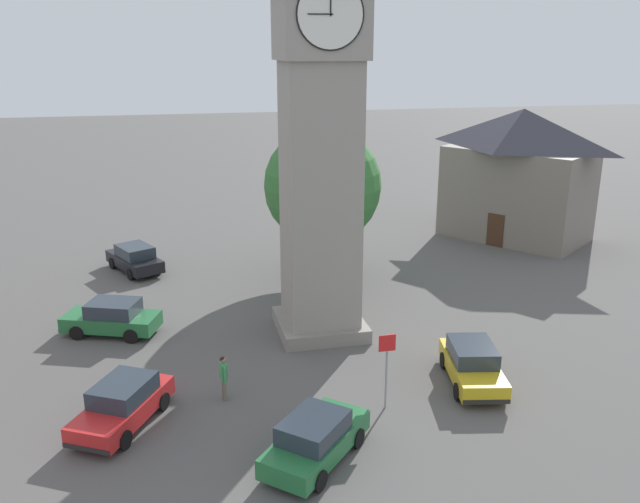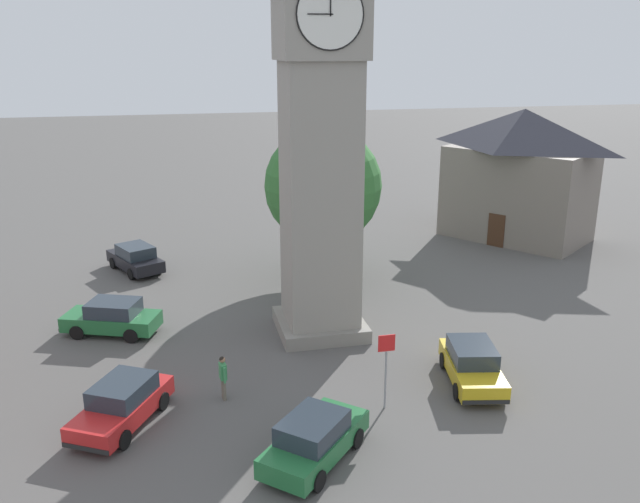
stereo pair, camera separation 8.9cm
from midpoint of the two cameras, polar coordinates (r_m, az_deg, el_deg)
name	(u,v)px [view 1 (the left image)]	position (r m, az deg, el deg)	size (l,w,h in m)	color
ground_plane	(320,331)	(29.72, -0.09, -6.86)	(200.00, 200.00, 0.00)	#565451
clock_tower	(320,40)	(27.08, -0.10, 17.86)	(4.52, 4.52, 21.27)	gray
car_blue_kerb	(135,258)	(38.47, -15.81, -0.58)	(3.36, 4.45, 1.53)	black
car_silver_kerb	(472,364)	(25.77, 12.96, -9.47)	(2.47, 4.38, 1.53)	gold
car_red_corner	(316,439)	(20.88, -0.51, -15.89)	(4.03, 4.18, 1.53)	#236B38
car_white_side	(112,318)	(30.56, -17.66, -5.48)	(4.46, 3.04, 1.53)	#236B38
car_black_far	(123,404)	(23.56, -16.83, -12.52)	(3.48, 4.43, 1.53)	red
pedestrian	(223,374)	(24.16, -8.46, -10.45)	(0.27, 0.55, 1.69)	#706656
tree	(323,186)	(34.85, 0.15, 5.70)	(6.21, 6.21, 8.25)	brown
building_shop_left	(519,173)	(44.77, 16.76, 6.50)	(10.01, 10.69, 8.41)	slate
road_sign	(387,359)	(23.09, 5.69, -9.23)	(0.60, 0.07, 2.80)	gray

